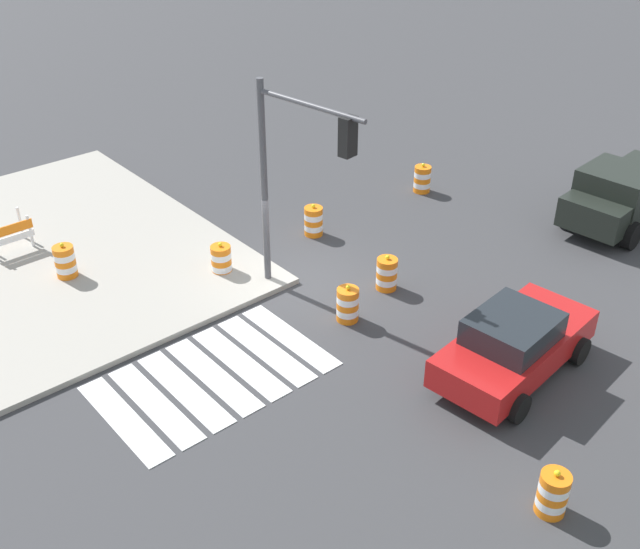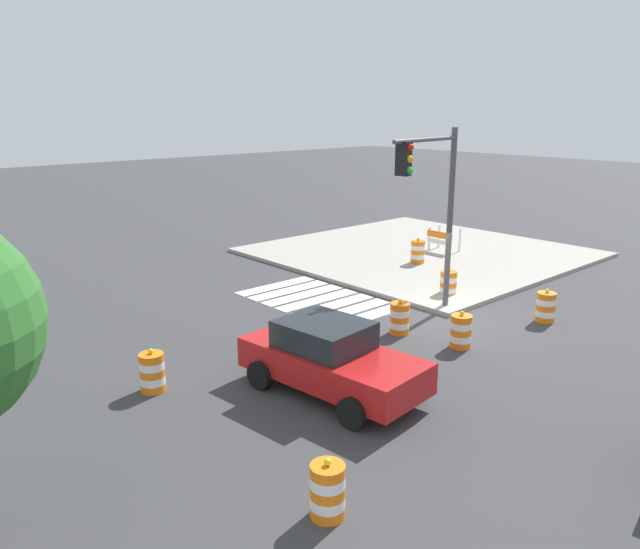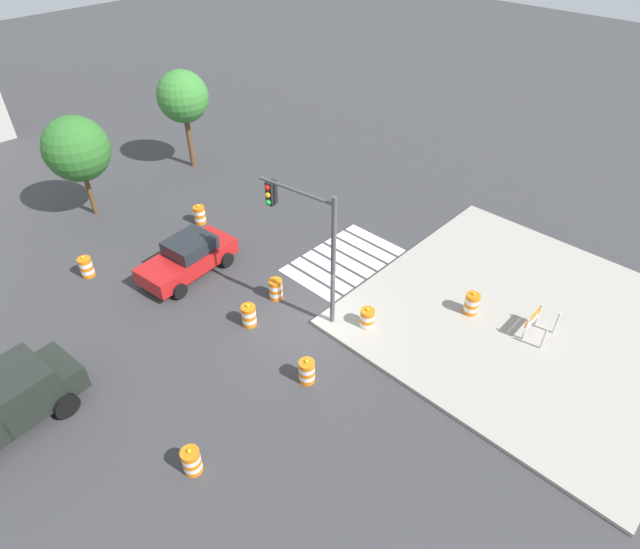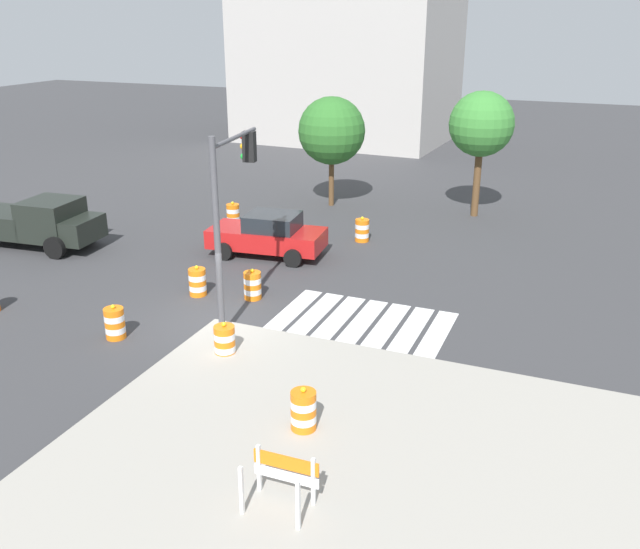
{
  "view_description": "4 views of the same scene",
  "coord_description": "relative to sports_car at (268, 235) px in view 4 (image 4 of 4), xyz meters",
  "views": [
    {
      "loc": [
        10.84,
        13.56,
        10.94
      ],
      "look_at": [
        0.99,
        2.04,
        1.63
      ],
      "focal_mm": 42.23,
      "sensor_mm": 36.0,
      "label": 1
    },
    {
      "loc": [
        -10.62,
        14.85,
        6.24
      ],
      "look_at": [
        2.42,
        3.12,
        1.46
      ],
      "focal_mm": 34.7,
      "sensor_mm": 36.0,
      "label": 2
    },
    {
      "loc": [
        -10.55,
        -10.51,
        14.22
      ],
      "look_at": [
        1.87,
        1.25,
        0.7
      ],
      "focal_mm": 29.49,
      "sensor_mm": 36.0,
      "label": 3
    },
    {
      "loc": [
        9.88,
        -15.9,
        8.62
      ],
      "look_at": [
        1.95,
        3.43,
        0.62
      ],
      "focal_mm": 38.55,
      "sensor_mm": 36.0,
      "label": 4
    }
  ],
  "objects": [
    {
      "name": "pickup_truck",
      "position": [
        -8.65,
        -2.44,
        0.16
      ],
      "size": [
        5.3,
        2.7,
        1.92
      ],
      "color": "black",
      "rests_on": "ground"
    },
    {
      "name": "traffic_barrel_lane_center",
      "position": [
        2.59,
        -7.84,
        -0.36
      ],
      "size": [
        0.56,
        0.56,
        1.02
      ],
      "color": "orange",
      "rests_on": "ground"
    },
    {
      "name": "traffic_barrel_on_sidewalk",
      "position": [
        5.96,
        -10.34,
        -0.21
      ],
      "size": [
        0.56,
        0.56,
        1.02
      ],
      "color": "orange",
      "rests_on": "sidewalk_corner"
    },
    {
      "name": "traffic_barrel_near_corner",
      "position": [
        1.41,
        -3.98,
        -0.36
      ],
      "size": [
        0.56,
        0.56,
        1.02
      ],
      "color": "orange",
      "rests_on": "ground"
    },
    {
      "name": "street_tree_streetside_near",
      "position": [
        -0.43,
        7.61,
        2.7
      ],
      "size": [
        3.09,
        3.09,
        5.08
      ],
      "color": "brown",
      "rests_on": "ground"
    },
    {
      "name": "street_tree_streetside_mid",
      "position": [
        6.21,
        8.39,
        3.26
      ],
      "size": [
        2.81,
        2.81,
        5.51
      ],
      "color": "brown",
      "rests_on": "ground"
    },
    {
      "name": "traffic_barrel_median_near",
      "position": [
        2.72,
        2.96,
        -0.36
      ],
      "size": [
        0.56,
        0.56,
        1.02
      ],
      "color": "orange",
      "rests_on": "ground"
    },
    {
      "name": "traffic_barrel_crosswalk_end",
      "position": [
        -0.85,
        -7.99,
        -0.36
      ],
      "size": [
        0.56,
        0.56,
        1.02
      ],
      "color": "orange",
      "rests_on": "ground"
    },
    {
      "name": "traffic_barrel_opposite_curb",
      "position": [
        -0.38,
        -4.4,
        -0.36
      ],
      "size": [
        0.56,
        0.56,
        1.02
      ],
      "color": "orange",
      "rests_on": "ground"
    },
    {
      "name": "sports_car",
      "position": [
        0.0,
        0.0,
        0.0
      ],
      "size": [
        4.47,
        2.48,
        1.63
      ],
      "color": "red",
      "rests_on": "ground"
    },
    {
      "name": "crosswalk_stripes",
      "position": [
        5.25,
        -4.31,
        -0.8
      ],
      "size": [
        5.1,
        3.2,
        0.02
      ],
      "color": "silver",
      "rests_on": "ground"
    },
    {
      "name": "traffic_light_pole",
      "position": [
        1.69,
        -5.58,
        3.1
      ],
      "size": [
        0.74,
        3.27,
        5.5
      ],
      "color": "#4C4C51",
      "rests_on": "sidewalk_corner"
    },
    {
      "name": "ground_plane",
      "position": [
        1.25,
        -6.11,
        -0.81
      ],
      "size": [
        120.0,
        120.0,
        0.0
      ],
      "primitive_type": "plane",
      "color": "#38383A"
    },
    {
      "name": "traffic_barrel_median_far",
      "position": [
        -3.2,
        3.04,
        -0.36
      ],
      "size": [
        0.56,
        0.56,
        1.02
      ],
      "color": "orange",
      "rests_on": "ground"
    },
    {
      "name": "construction_barricade",
      "position": [
        6.57,
        -12.68,
        -0.09
      ],
      "size": [
        1.3,
        0.79,
        1.0
      ],
      "color": "silver",
      "rests_on": "sidewalk_corner"
    },
    {
      "name": "sidewalk_corner",
      "position": [
        7.25,
        -12.11,
        -0.74
      ],
      "size": [
        12.0,
        12.0,
        0.15
      ],
      "primitive_type": "cube",
      "color": "#9E998E",
      "rests_on": "ground"
    }
  ]
}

